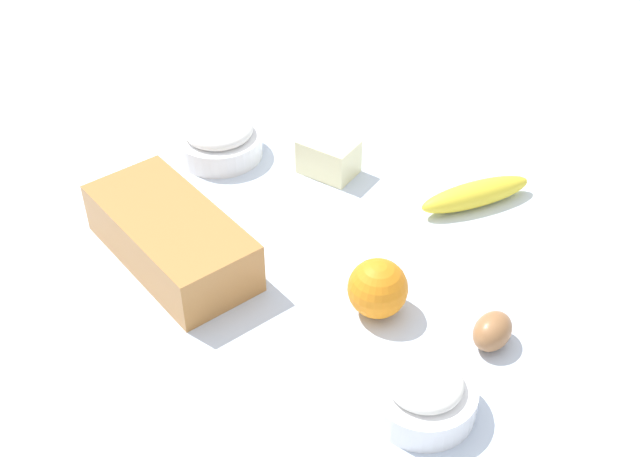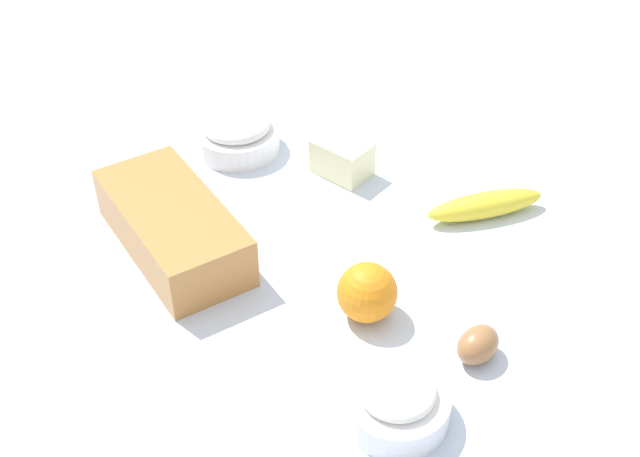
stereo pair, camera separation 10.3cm
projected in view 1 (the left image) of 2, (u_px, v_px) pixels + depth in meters
The scene contains 8 objects.
ground_plane at pixel (320, 255), 1.22m from camera, with size 2.40×2.40×0.02m, color silver.
loaf_pan at pixel (171, 236), 1.18m from camera, with size 0.30×0.18×0.08m.
flour_bowl at pixel (424, 393), 0.97m from camera, with size 0.13×0.13×0.06m.
sugar_bowl at pixel (219, 139), 1.39m from camera, with size 0.14×0.14×0.07m.
banana at pixel (476, 194), 1.29m from camera, with size 0.19×0.04×0.04m, color yellow.
orange_fruit at pixel (378, 288), 1.09m from camera, with size 0.08×0.08×0.08m, color orange.
butter_block at pixel (329, 157), 1.35m from camera, with size 0.09×0.06×0.06m, color #F4EDB2.
egg_near_butter at pixel (491, 333), 1.06m from camera, with size 0.05×0.05×0.06m, color #9D693F.
Camera 1 is at (-0.60, 0.71, 0.79)m, focal length 46.29 mm.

